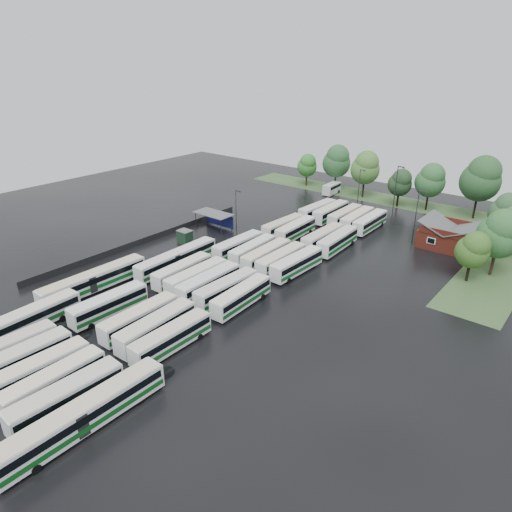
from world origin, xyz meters
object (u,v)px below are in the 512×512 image
Objects in this scene: artic_bus_west_a at (16,325)px; brick_building at (449,238)px; artic_bus_east at (84,415)px; minibus at (332,188)px.

brick_building is at bearing 60.60° from artic_bus_west_a.
artic_bus_west_a is 21.54m from artic_bus_east.
brick_building is at bearing 80.60° from artic_bus_east.
minibus is at bearing 153.70° from brick_building.
artic_bus_east is at bearing -99.70° from brick_building.
artic_bus_west_a is 2.70× the size of minibus.
artic_bus_west_a is at bearing -116.69° from brick_building.
minibus is (-2.75, 83.57, -0.25)m from artic_bus_west_a.
artic_bus_east is (-11.84, -69.30, -0.07)m from brick_building.
artic_bus_west_a is (-33.11, -65.85, -0.10)m from brick_building.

